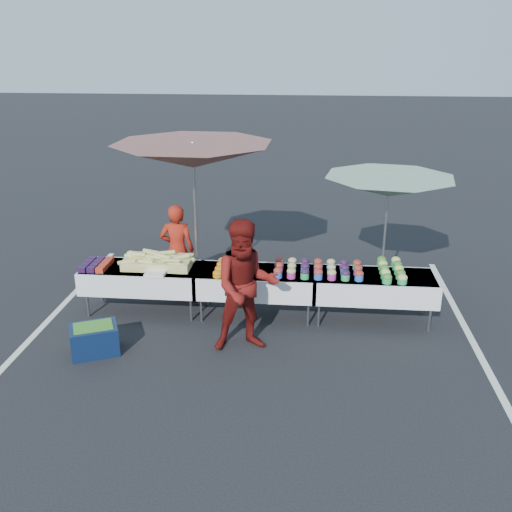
# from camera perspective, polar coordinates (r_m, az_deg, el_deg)

# --- Properties ---
(ground) EXTENTS (80.00, 80.00, 0.00)m
(ground) POSITION_cam_1_polar(r_m,az_deg,el_deg) (9.08, -0.00, -5.91)
(ground) COLOR black
(stripe_left) EXTENTS (0.10, 5.00, 0.00)m
(stripe_left) POSITION_cam_1_polar(r_m,az_deg,el_deg) (9.88, -18.88, -4.81)
(stripe_left) COLOR silver
(stripe_left) RESTS_ON ground
(stripe_right) EXTENTS (0.10, 5.00, 0.00)m
(stripe_right) POSITION_cam_1_polar(r_m,az_deg,el_deg) (9.37, 20.01, -6.37)
(stripe_right) COLOR silver
(stripe_right) RESTS_ON ground
(table_left) EXTENTS (1.86, 0.81, 0.75)m
(table_left) POSITION_cam_1_polar(r_m,az_deg,el_deg) (9.17, -11.28, -2.06)
(table_left) COLOR white
(table_left) RESTS_ON ground
(table_center) EXTENTS (1.86, 0.81, 0.75)m
(table_center) POSITION_cam_1_polar(r_m,az_deg,el_deg) (8.84, -0.00, -2.53)
(table_center) COLOR white
(table_center) RESTS_ON ground
(table_right) EXTENTS (1.86, 0.81, 0.75)m
(table_right) POSITION_cam_1_polar(r_m,az_deg,el_deg) (8.86, 11.68, -2.91)
(table_right) COLOR white
(table_right) RESTS_ON ground
(berry_punnets) EXTENTS (0.40, 0.54, 0.08)m
(berry_punnets) POSITION_cam_1_polar(r_m,az_deg,el_deg) (9.27, -15.68, -0.83)
(berry_punnets) COLOR black
(berry_punnets) RESTS_ON table_left
(corn_pile) EXTENTS (1.16, 0.57, 0.26)m
(corn_pile) POSITION_cam_1_polar(r_m,az_deg,el_deg) (9.05, -9.77, -0.52)
(corn_pile) COLOR #C8C967
(corn_pile) RESTS_ON table_left
(plastic_bags) EXTENTS (0.30, 0.25, 0.05)m
(plastic_bags) POSITION_cam_1_polar(r_m,az_deg,el_deg) (8.75, -10.02, -1.74)
(plastic_bags) COLOR white
(plastic_bags) RESTS_ON table_left
(carrot_bowls) EXTENTS (0.55, 0.69, 0.11)m
(carrot_bowls) POSITION_cam_1_polar(r_m,az_deg,el_deg) (8.78, -2.28, -1.17)
(carrot_bowls) COLOR orange
(carrot_bowls) RESTS_ON table_center
(potato_cups) EXTENTS (1.34, 0.58, 0.16)m
(potato_cups) POSITION_cam_1_polar(r_m,az_deg,el_deg) (8.71, 6.24, -1.25)
(potato_cups) COLOR blue
(potato_cups) RESTS_ON table_right
(bean_baskets) EXTENTS (0.36, 0.86, 0.15)m
(bean_baskets) POSITION_cam_1_polar(r_m,az_deg,el_deg) (8.88, 13.41, -1.33)
(bean_baskets) COLOR green
(bean_baskets) RESTS_ON table_right
(vendor) EXTENTS (0.59, 0.40, 1.58)m
(vendor) POSITION_cam_1_polar(r_m,az_deg,el_deg) (9.63, -7.87, 0.59)
(vendor) COLOR maroon
(vendor) RESTS_ON ground
(customer) EXTENTS (1.06, 0.92, 1.88)m
(customer) POSITION_cam_1_polar(r_m,az_deg,el_deg) (7.76, -1.00, -3.04)
(customer) COLOR maroon
(customer) RESTS_ON ground
(umbrella_left) EXTENTS (3.40, 3.40, 2.62)m
(umbrella_left) POSITION_cam_1_polar(r_m,az_deg,el_deg) (9.09, -6.31, 9.85)
(umbrella_left) COLOR black
(umbrella_left) RESTS_ON ground
(umbrella_right) EXTENTS (2.48, 2.48, 2.12)m
(umbrella_right) POSITION_cam_1_polar(r_m,az_deg,el_deg) (9.23, 13.13, 6.69)
(umbrella_right) COLOR black
(umbrella_right) RESTS_ON ground
(storage_bin) EXTENTS (0.76, 0.68, 0.41)m
(storage_bin) POSITION_cam_1_polar(r_m,az_deg,el_deg) (8.26, -15.86, -7.97)
(storage_bin) COLOR #0B1B3B
(storage_bin) RESTS_ON ground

